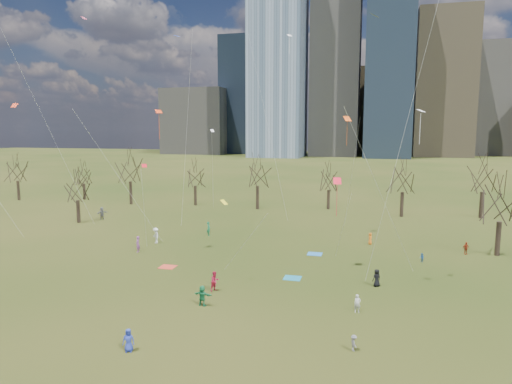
% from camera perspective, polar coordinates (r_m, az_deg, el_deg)
% --- Properties ---
extents(ground, '(500.00, 500.00, 0.00)m').
position_cam_1_polar(ground, '(40.65, -4.35, -12.11)').
color(ground, black).
rests_on(ground, ground).
extents(downtown_skyline, '(212.50, 78.00, 118.00)m').
position_cam_1_polar(downtown_skyline, '(248.47, 11.35, 13.54)').
color(downtown_skyline, slate).
rests_on(downtown_skyline, ground).
extents(bare_tree_row, '(113.04, 29.80, 9.50)m').
position_cam_1_polar(bare_tree_row, '(74.80, 4.79, 1.90)').
color(bare_tree_row, black).
rests_on(bare_tree_row, ground).
extents(blanket_teal, '(1.60, 1.50, 0.03)m').
position_cam_1_polar(blanket_teal, '(43.65, 4.57, -10.67)').
color(blanket_teal, '#187194').
rests_on(blanket_teal, ground).
extents(blanket_navy, '(1.60, 1.50, 0.03)m').
position_cam_1_polar(blanket_navy, '(51.88, 7.36, -7.68)').
color(blanket_navy, '#2566AD').
rests_on(blanket_navy, ground).
extents(blanket_crimson, '(1.60, 1.50, 0.03)m').
position_cam_1_polar(blanket_crimson, '(47.67, -10.99, -9.18)').
color(blanket_crimson, red).
rests_on(blanket_crimson, ground).
extents(person_0, '(0.84, 0.67, 1.49)m').
position_cam_1_polar(person_0, '(31.10, -15.65, -17.41)').
color(person_0, '#2739A9').
rests_on(person_0, ground).
extents(person_1, '(0.60, 0.49, 1.41)m').
position_cam_1_polar(person_1, '(36.56, 12.55, -13.44)').
color(person_1, silver).
rests_on(person_1, ground).
extents(person_2, '(1.00, 1.06, 1.73)m').
position_cam_1_polar(person_2, '(40.19, -5.16, -11.04)').
color(person_2, '#B91A3B').
rests_on(person_2, ground).
extents(person_3, '(0.64, 0.78, 1.05)m').
position_cam_1_polar(person_3, '(30.86, 12.13, -17.96)').
color(person_3, slate).
rests_on(person_3, ground).
extents(person_5, '(1.58, 0.65, 1.66)m').
position_cam_1_polar(person_5, '(37.16, -6.74, -12.74)').
color(person_5, '#1B7B46').
rests_on(person_5, ground).
extents(person_6, '(0.92, 0.88, 1.58)m').
position_cam_1_polar(person_6, '(42.48, 14.85, -10.34)').
color(person_6, black).
rests_on(person_6, ground).
extents(person_7, '(0.59, 0.76, 1.84)m').
position_cam_1_polar(person_7, '(53.73, -14.57, -6.33)').
color(person_7, '#974C99').
rests_on(person_7, ground).
extents(person_8, '(0.53, 0.58, 0.97)m').
position_cam_1_polar(person_8, '(51.39, 20.02, -7.72)').
color(person_8, '#255BA0').
rests_on(person_8, ground).
extents(person_9, '(1.38, 1.36, 1.91)m').
position_cam_1_polar(person_9, '(57.42, -12.43, -5.32)').
color(person_9, white).
rests_on(person_9, ground).
extents(person_10, '(0.89, 0.68, 1.41)m').
position_cam_1_polar(person_10, '(56.30, 24.76, -6.39)').
color(person_10, '#A12C17').
rests_on(person_10, ground).
extents(person_11, '(1.35, 1.84, 1.93)m').
position_cam_1_polar(person_11, '(74.44, -18.69, -2.53)').
color(person_11, '#5A5A5F').
rests_on(person_11, ground).
extents(person_12, '(0.52, 0.74, 1.44)m').
position_cam_1_polar(person_12, '(57.18, 14.08, -5.66)').
color(person_12, orange).
rests_on(person_12, ground).
extents(person_13, '(0.73, 0.80, 1.83)m').
position_cam_1_polar(person_13, '(60.27, -5.95, -4.58)').
color(person_13, '#1B7D51').
rests_on(person_13, ground).
extents(kites_airborne, '(63.21, 37.52, 28.56)m').
position_cam_1_polar(kites_airborne, '(49.14, 4.02, 5.96)').
color(kites_airborne, '#FF4015').
rests_on(kites_airborne, ground).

